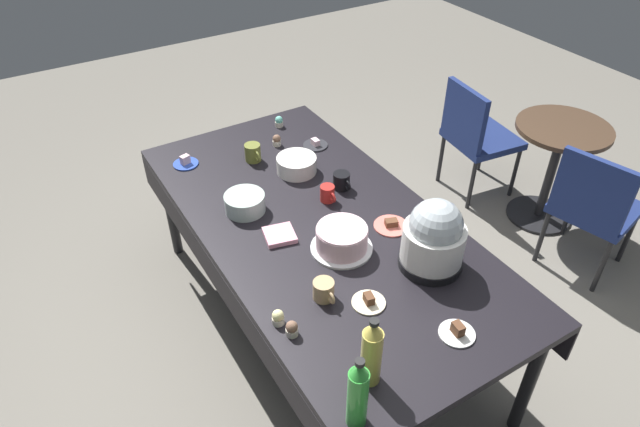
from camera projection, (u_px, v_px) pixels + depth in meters
name	position (u px, v px, depth m)	size (l,w,h in m)	color
ground	(320.00, 324.00, 3.20)	(9.00, 9.00, 0.00)	slate
potluck_table	(320.00, 231.00, 2.78)	(2.20, 1.10, 0.75)	black
frosted_layer_cake	(342.00, 239.00, 2.55)	(0.29, 0.29, 0.12)	silver
slow_cooker	(434.00, 238.00, 2.41)	(0.28, 0.28, 0.34)	black
glass_salad_bowl	(245.00, 203.00, 2.79)	(0.20, 0.20, 0.09)	#B2C6BC
ceramic_snack_bowl	(297.00, 165.00, 3.06)	(0.22, 0.22, 0.09)	silver
dessert_plate_charcoal	(315.00, 144.00, 3.30)	(0.15, 0.15, 0.04)	#2D2D33
dessert_plate_white	(457.00, 332.00, 2.18)	(0.14, 0.14, 0.06)	white
dessert_plate_cobalt	(186.00, 162.00, 3.14)	(0.14, 0.14, 0.06)	#2D4CB2
dessert_plate_coral	(391.00, 225.00, 2.71)	(0.17, 0.17, 0.04)	#E07266
dessert_plate_cream	(369.00, 301.00, 2.31)	(0.14, 0.14, 0.05)	beige
cupcake_lemon	(278.00, 317.00, 2.22)	(0.05, 0.05, 0.07)	beige
cupcake_mint	(277.00, 140.00, 3.29)	(0.05, 0.05, 0.07)	beige
cupcake_rose	(292.00, 329.00, 2.17)	(0.05, 0.05, 0.07)	beige
cupcake_cocoa	(279.00, 122.00, 3.47)	(0.05, 0.05, 0.07)	beige
soda_bottle_lime_soda	(358.00, 394.00, 1.80)	(0.07, 0.07, 0.32)	green
soda_bottle_ginger_ale	(372.00, 353.00, 1.94)	(0.08, 0.08, 0.31)	gold
coffee_mug_black	(342.00, 181.00, 2.94)	(0.13, 0.09, 0.09)	black
coffee_mug_tan	(324.00, 290.00, 2.32)	(0.13, 0.09, 0.09)	tan
coffee_mug_red	(328.00, 194.00, 2.85)	(0.11, 0.07, 0.09)	#B2231E
coffee_mug_olive	(253.00, 153.00, 3.15)	(0.13, 0.09, 0.10)	olive
paper_napkin_stack	(280.00, 235.00, 2.64)	(0.14, 0.14, 0.02)	pink
maroon_chair_left	(476.00, 133.00, 3.94)	(0.49, 0.49, 0.85)	navy
maroon_chair_right	(594.00, 204.00, 3.28)	(0.53, 0.53, 0.85)	navy
round_cafe_table	(556.00, 156.00, 3.68)	(0.60, 0.60, 0.72)	#473323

